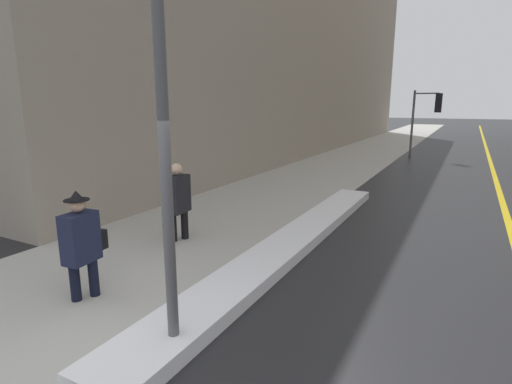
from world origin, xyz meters
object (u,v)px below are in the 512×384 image
at_px(pedestrian_nearside, 81,241).
at_px(pedestrian_in_glasses, 178,198).
at_px(lamp_post, 162,89).
at_px(traffic_light_near, 429,110).

relative_size(pedestrian_nearside, pedestrian_in_glasses, 1.00).
xyz_separation_m(lamp_post, pedestrian_in_glasses, (-2.26, 2.92, -1.94)).
xyz_separation_m(traffic_light_near, pedestrian_nearside, (-2.65, -17.93, -1.53)).
height_order(lamp_post, pedestrian_in_glasses, lamp_post).
distance_m(traffic_light_near, pedestrian_nearside, 18.18).
xyz_separation_m(lamp_post, traffic_light_near, (0.78, 18.31, -0.43)).
bearing_deg(lamp_post, pedestrian_in_glasses, 127.80).
bearing_deg(pedestrian_nearside, pedestrian_in_glasses, -176.06).
bearing_deg(pedestrian_nearside, lamp_post, 73.48).
distance_m(lamp_post, traffic_light_near, 18.33).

